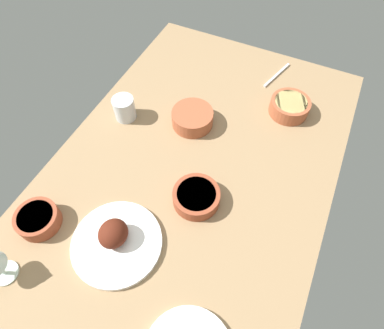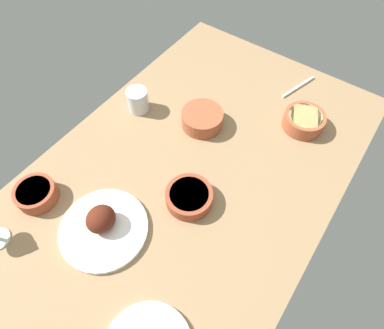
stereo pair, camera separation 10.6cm
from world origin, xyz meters
The scene contains 8 objects.
dining_table centered at (0.00, 0.00, 2.00)cm, with size 140.00×90.00×4.00cm, color #937551.
plate_center_main centered at (-32.64, 8.61, 6.14)cm, with size 26.03×26.03×8.58cm.
bowl_potatoes centered at (-37.06, 32.57, 6.75)cm, with size 12.57×12.57×5.03cm.
bowl_soup centered at (17.72, 8.13, 7.14)cm, with size 14.92×14.92×5.78cm.
bowl_onions centered at (-10.45, -6.36, 6.54)cm, with size 14.60×14.60×4.62cm.
bowl_pasta centered at (38.09, -21.96, 7.07)cm, with size 14.46×14.46×5.65cm.
water_tumbler centered at (10.31, 31.94, 8.34)cm, with size 7.85×7.85×8.68cm, color silver.
fork_loose centered at (55.82, -12.34, 4.40)cm, with size 18.00×0.90×0.80cm, color silver.
Camera 2 is at (-47.65, -33.98, 94.05)cm, focal length 30.12 mm.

